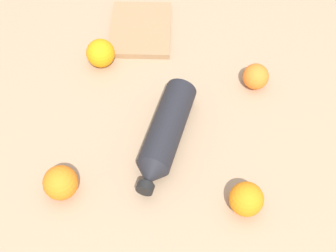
# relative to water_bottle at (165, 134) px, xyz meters

# --- Properties ---
(ground_plane) EXTENTS (2.40, 2.40, 0.00)m
(ground_plane) POSITION_rel_water_bottle_xyz_m (-0.01, -0.05, -0.04)
(ground_plane) COLOR #9E7F60
(water_bottle) EXTENTS (0.30, 0.20, 0.08)m
(water_bottle) POSITION_rel_water_bottle_xyz_m (0.00, 0.00, 0.00)
(water_bottle) COLOR black
(water_bottle) RESTS_ON ground_plane
(orange_0) EXTENTS (0.08, 0.08, 0.08)m
(orange_0) POSITION_rel_water_bottle_xyz_m (-0.09, 0.25, 0.00)
(orange_0) COLOR orange
(orange_0) RESTS_ON ground_plane
(orange_1) EXTENTS (0.08, 0.08, 0.08)m
(orange_1) POSITION_rel_water_bottle_xyz_m (-0.20, -0.15, -0.00)
(orange_1) COLOR orange
(orange_1) RESTS_ON ground_plane
(orange_2) EXTENTS (0.07, 0.07, 0.07)m
(orange_2) POSITION_rel_water_bottle_xyz_m (0.14, -0.27, -0.01)
(orange_2) COLOR orange
(orange_2) RESTS_ON ground_plane
(orange_3) EXTENTS (0.08, 0.08, 0.08)m
(orange_3) POSITION_rel_water_bottle_xyz_m (0.29, 0.13, -0.00)
(orange_3) COLOR orange
(orange_3) RESTS_ON ground_plane
(cutting_board) EXTENTS (0.25, 0.22, 0.02)m
(cutting_board) POSITION_rel_water_bottle_xyz_m (0.40, 0.01, -0.03)
(cutting_board) COLOR #99724C
(cutting_board) RESTS_ON ground_plane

